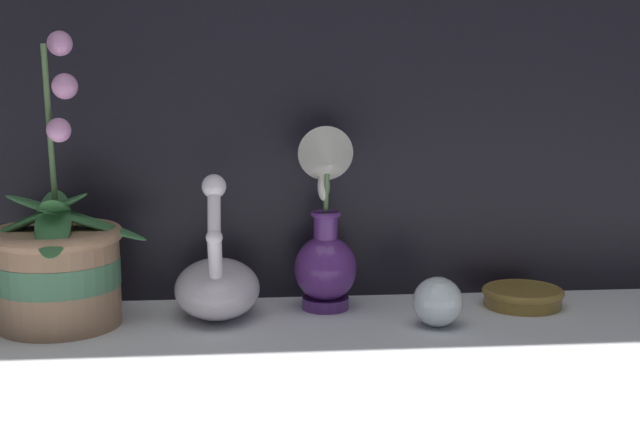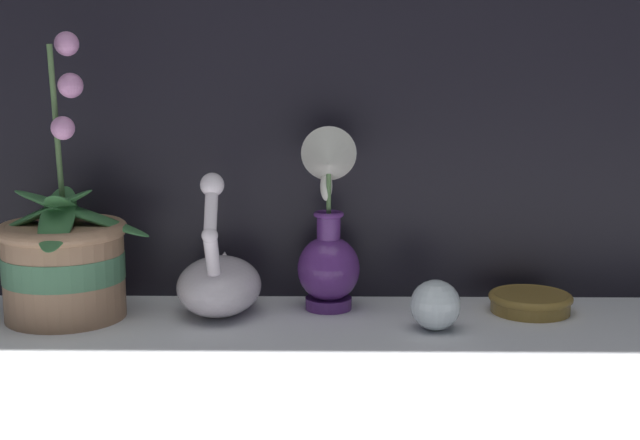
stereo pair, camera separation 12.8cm
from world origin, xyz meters
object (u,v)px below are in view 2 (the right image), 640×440
at_px(swan_figurine, 219,281).
at_px(blue_vase, 329,236).
at_px(orchid_potted_plant, 64,259).
at_px(glass_sphere, 435,305).
at_px(amber_dish, 530,301).

height_order(swan_figurine, blue_vase, blue_vase).
relative_size(orchid_potted_plant, blue_vase, 1.49).
bearing_deg(glass_sphere, orchid_potted_plant, 174.16).
distance_m(orchid_potted_plant, amber_dish, 0.69).
bearing_deg(amber_dish, orchid_potted_plant, -177.00).
bearing_deg(swan_figurine, blue_vase, 5.97).
distance_m(orchid_potted_plant, swan_figurine, 0.23).
relative_size(orchid_potted_plant, amber_dish, 3.30).
xyz_separation_m(glass_sphere, amber_dish, (0.15, 0.09, -0.02)).
relative_size(blue_vase, amber_dish, 2.22).
bearing_deg(swan_figurine, orchid_potted_plant, -173.96).
bearing_deg(amber_dish, blue_vase, 179.17).
height_order(orchid_potted_plant, blue_vase, orchid_potted_plant).
bearing_deg(glass_sphere, blue_vase, 147.53).
bearing_deg(blue_vase, swan_figurine, -174.03).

